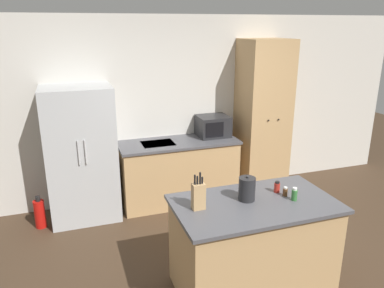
# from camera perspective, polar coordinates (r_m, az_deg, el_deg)

# --- Properties ---
(ground_plane) EXTENTS (14.00, 14.00, 0.00)m
(ground_plane) POSITION_cam_1_polar(r_m,az_deg,el_deg) (4.03, 8.81, -20.19)
(ground_plane) COLOR #423021
(wall_back) EXTENTS (7.20, 0.06, 2.60)m
(wall_back) POSITION_cam_1_polar(r_m,az_deg,el_deg) (5.47, -1.80, 5.47)
(wall_back) COLOR beige
(wall_back) RESTS_ON ground_plane
(refrigerator) EXTENTS (0.86, 0.70, 1.75)m
(refrigerator) POSITION_cam_1_polar(r_m,az_deg,el_deg) (5.01, -16.50, -1.52)
(refrigerator) COLOR #B7BABC
(refrigerator) RESTS_ON ground_plane
(back_counter) EXTENTS (1.67, 0.65, 0.91)m
(back_counter) POSITION_cam_1_polar(r_m,az_deg,el_deg) (5.37, -2.03, -4.18)
(back_counter) COLOR tan
(back_counter) RESTS_ON ground_plane
(pantry_cabinet) EXTENTS (0.67, 0.63, 2.28)m
(pantry_cabinet) POSITION_cam_1_polar(r_m,az_deg,el_deg) (5.66, 10.68, 3.91)
(pantry_cabinet) COLOR tan
(pantry_cabinet) RESTS_ON ground_plane
(kitchen_island) EXTENTS (1.50, 0.85, 0.92)m
(kitchen_island) POSITION_cam_1_polar(r_m,az_deg,el_deg) (3.74, 9.23, -15.00)
(kitchen_island) COLOR tan
(kitchen_island) RESTS_ON ground_plane
(microwave) EXTENTS (0.44, 0.40, 0.30)m
(microwave) POSITION_cam_1_polar(r_m,az_deg,el_deg) (5.44, 3.21, 2.75)
(microwave) COLOR #232326
(microwave) RESTS_ON back_counter
(knife_block) EXTENTS (0.11, 0.08, 0.35)m
(knife_block) POSITION_cam_1_polar(r_m,az_deg,el_deg) (3.29, 0.99, -7.89)
(knife_block) COLOR tan
(knife_block) RESTS_ON kitchen_island
(spice_bottle_tall_dark) EXTENTS (0.06, 0.06, 0.11)m
(spice_bottle_tall_dark) POSITION_cam_1_polar(r_m,az_deg,el_deg) (3.73, 12.82, -6.43)
(spice_bottle_tall_dark) COLOR #B2281E
(spice_bottle_tall_dark) RESTS_ON kitchen_island
(spice_bottle_short_red) EXTENTS (0.05, 0.05, 0.09)m
(spice_bottle_short_red) POSITION_cam_1_polar(r_m,az_deg,el_deg) (3.67, 14.02, -7.07)
(spice_bottle_short_red) COLOR #563319
(spice_bottle_short_red) RESTS_ON kitchen_island
(spice_bottle_amber_oil) EXTENTS (0.05, 0.05, 0.13)m
(spice_bottle_amber_oil) POSITION_cam_1_polar(r_m,az_deg,el_deg) (3.60, 15.34, -7.41)
(spice_bottle_amber_oil) COLOR #337033
(spice_bottle_amber_oil) RESTS_ON kitchen_island
(kettle) EXTENTS (0.15, 0.15, 0.24)m
(kettle) POSITION_cam_1_polar(r_m,az_deg,el_deg) (3.50, 8.37, -6.78)
(kettle) COLOR #232326
(kettle) RESTS_ON kitchen_island
(fire_extinguisher) EXTENTS (0.14, 0.14, 0.43)m
(fire_extinguisher) POSITION_cam_1_polar(r_m,az_deg,el_deg) (5.17, -22.18, -9.79)
(fire_extinguisher) COLOR red
(fire_extinguisher) RESTS_ON ground_plane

